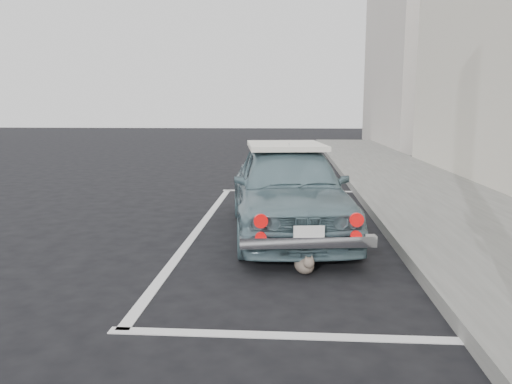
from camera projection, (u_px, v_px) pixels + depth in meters
ground at (238, 310)px, 4.49m from camera, size 80.00×80.00×0.00m
sidewalk at (509, 247)px, 6.23m from camera, size 2.80×40.00×0.15m
building_far at (418, 59)px, 23.07m from camera, size 3.50×10.00×8.00m
pline_rear at (294, 336)px, 3.96m from camera, size 3.00×0.12×0.01m
pline_front at (292, 191)px, 10.85m from camera, size 3.00×0.12×0.01m
pline_side at (199, 228)px, 7.50m from camera, size 0.12×7.00×0.01m
retro_coupe at (288, 188)px, 7.13m from camera, size 2.00×4.01×1.31m
cat at (305, 264)px, 5.44m from camera, size 0.29×0.44×0.24m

